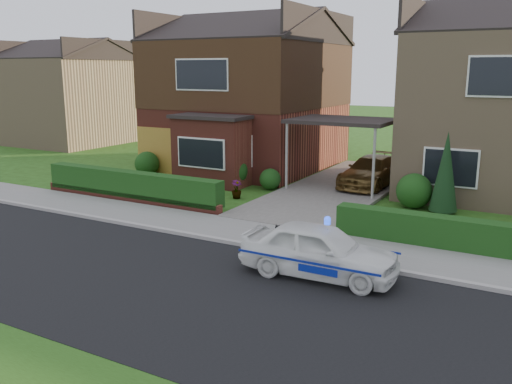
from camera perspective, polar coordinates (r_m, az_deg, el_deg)
The scene contains 22 objects.
ground at distance 12.27m, azimuth -9.53°, elevation -9.52°, with size 120.00×120.00×0.00m, color #254512.
road at distance 12.27m, azimuth -9.53°, elevation -9.52°, with size 60.00×6.00×0.02m, color black.
kerb at distance 14.60m, azimuth -2.07°, elevation -5.42°, with size 60.00×0.16×0.12m, color #9E9993.
sidewalk at distance 15.46m, azimuth -0.06°, elevation -4.39°, with size 60.00×2.00×0.10m, color slate.
driveway at distance 21.56m, azimuth 8.89°, elevation 0.44°, with size 3.80×12.00×0.12m, color #666059.
house_left at distance 26.16m, azimuth -0.71°, elevation 11.03°, with size 7.50×9.53×7.25m.
carport_link at distance 21.12m, azimuth 9.09°, elevation 7.31°, with size 3.80×3.00×2.77m.
garage_door at distance 24.56m, azimuth -10.31°, elevation 4.24°, with size 2.20×0.10×2.10m, color olive.
dwarf_wall at distance 19.68m, azimuth -13.23°, elevation -0.58°, with size 7.70×0.25×0.36m, color maroon.
hedge_left at distance 19.83m, azimuth -12.92°, elevation -1.00°, with size 7.50×0.55×0.90m, color #133B12.
hedge_right at distance 14.96m, azimuth 22.38°, elevation -6.20°, with size 7.50×0.55×0.80m, color #133B12.
shrub_left_far at distance 24.45m, azimuth -11.40°, elevation 2.94°, with size 1.08×1.08×1.08m, color #133B12.
shrub_left_mid at distance 21.65m, azimuth -2.62°, elevation 2.25°, with size 1.32×1.32×1.32m, color #133B12.
shrub_left_near at distance 21.18m, azimuth 1.50°, elevation 1.36°, with size 0.84×0.84×0.84m, color #133B12.
shrub_right_near at distance 19.07m, azimuth 16.31°, elevation 0.11°, with size 1.20×1.20×1.20m, color #133B12.
conifer_a at distance 18.56m, azimuth 19.31°, elevation 1.77°, with size 0.90×0.90×2.60m, color black.
neighbour_left at distance 36.86m, azimuth -18.80°, elevation 9.00°, with size 6.50×7.00×5.20m, color tan.
police_car at distance 12.40m, azimuth 6.66°, elevation -6.15°, with size 3.31×3.66×1.39m.
driveway_car at distance 21.80m, azimuth 12.08°, elevation 2.15°, with size 1.62×3.98×1.15m, color brown.
potted_plant_a at distance 18.68m, azimuth -6.32°, elevation -0.31°, with size 0.43×0.29×0.82m, color gray.
potted_plant_b at distance 21.90m, azimuth -17.09°, elevation 1.15°, with size 0.36×0.45×0.82m, color gray.
potted_plant_c at distance 19.72m, azimuth -2.06°, elevation 0.24°, with size 0.37×0.37×0.67m, color gray.
Camera 1 is at (7.18, -8.81, 4.63)m, focal length 38.00 mm.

